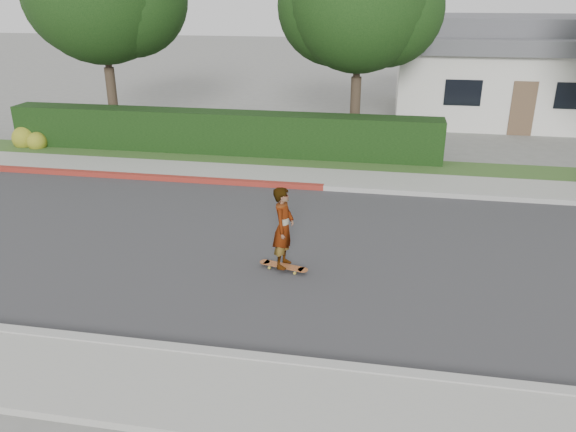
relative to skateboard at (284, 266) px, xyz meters
name	(u,v)px	position (x,y,z in m)	size (l,w,h in m)	color
ground	(257,247)	(-0.79, 0.99, -0.09)	(120.00, 120.00, 0.00)	slate
road	(257,247)	(-0.79, 0.99, -0.09)	(60.00, 8.00, 0.01)	#2D2D30
curb_near	(197,353)	(-0.79, -3.11, -0.02)	(60.00, 0.20, 0.15)	#9E9E99
sidewalk_near	(176,391)	(-0.79, -4.01, -0.03)	(60.00, 1.60, 0.12)	gray
curb_far	(289,186)	(-0.79, 5.09, -0.02)	(60.00, 0.20, 0.15)	#9E9E99
curb_red_section	(128,176)	(-5.79, 5.09, -0.02)	(12.00, 0.21, 0.15)	maroon
sidewalk_far	(295,177)	(-0.79, 5.99, -0.03)	(60.00, 1.60, 0.12)	gray
planting_strip	(303,162)	(-0.79, 7.59, -0.04)	(60.00, 1.60, 0.10)	#2D4C1E
hedge	(219,133)	(-3.79, 8.19, 0.66)	(15.00, 1.00, 1.50)	black
flowering_shrub	(29,139)	(-10.80, 7.72, 0.24)	(1.40, 1.00, 0.90)	#2D4C19
tree_center	(360,4)	(0.70, 10.17, 4.81)	(5.66, 4.84, 7.44)	#33261C
house	(513,68)	(7.21, 16.98, 2.00)	(10.60, 8.60, 4.30)	beige
skateboard	(284,266)	(0.00, 0.00, 0.00)	(1.08, 0.46, 0.10)	#B29630
skateboarder	(284,228)	(0.00, 0.00, 0.86)	(0.61, 0.40, 1.68)	white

